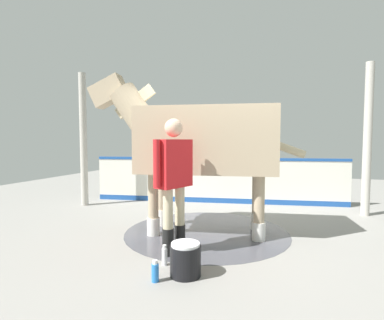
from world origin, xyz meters
The scene contains 10 objects.
ground_plane centered at (0.00, 0.00, -0.01)m, with size 16.00×16.00×0.02m, color gray.
wet_patch centered at (0.22, 0.29, 0.00)m, with size 2.64×2.64×0.00m, color #4C4C54.
barrier_wall centered at (0.57, -2.01, 0.50)m, with size 5.88×0.99×1.08m.
roof_post_near centered at (3.41, -0.82, 1.50)m, with size 0.16×0.16×2.99m, color #B7B2A8.
roof_post_far centered at (-2.49, -1.73, 1.50)m, with size 0.16×0.16×2.99m, color #B7B2A8.
horse centered at (0.33, 0.30, 1.47)m, with size 3.46×1.33×2.57m.
handler centered at (0.40, 1.28, 1.03)m, with size 0.39×0.66×1.77m.
wash_bucket centered at (0.03, 1.88, 0.18)m, with size 0.34×0.34×0.37m.
bottle_shampoo centered at (0.36, 1.69, 0.11)m, with size 0.06×0.06×0.25m.
bottle_spray centered at (0.29, 2.11, 0.11)m, with size 0.08×0.08×0.23m.
Camera 1 is at (-1.02, 4.91, 1.48)m, focal length 28.08 mm.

